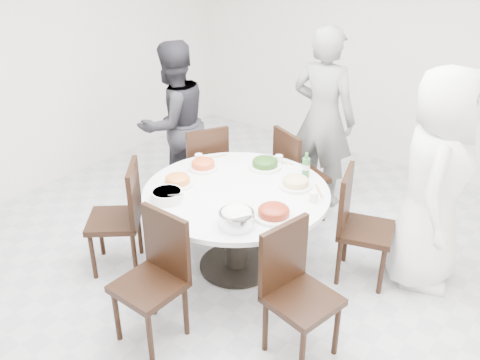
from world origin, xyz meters
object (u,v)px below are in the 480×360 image
Objects in this scene: chair_se at (303,297)px; diner_right at (435,181)px; rice_bowl at (237,219)px; soup_bowl at (167,195)px; beverage_bottle at (306,165)px; dining_table at (236,230)px; chair_nw at (202,168)px; chair_n at (302,175)px; chair_s at (148,283)px; chair_ne at (366,228)px; chair_sw at (114,218)px; diner_left at (174,123)px; diner_middle at (323,118)px.

chair_se is 1.43m from diner_right.
rice_bowl is (-0.96, -1.24, -0.09)m from diner_right.
beverage_bottle is at bearing 56.61° from soup_bowl.
dining_table is 1.05m from chair_nw.
chair_n is 3.72× the size of rice_bowl.
chair_nw is 1.00× the size of chair_s.
diner_right reaches higher than chair_s.
chair_ne and chair_sw have the same top height.
chair_s is 3.85× the size of soup_bowl.
chair_s and chair_se have the same top height.
chair_se is at bearing -59.37° from beverage_bottle.
chair_se is at bearing 52.77° from chair_sw.
chair_ne is at bearing 38.03° from soup_bowl.
dining_table is 1.58× the size of chair_nw.
chair_sw and chair_s have the same top height.
diner_left is (-2.23, 1.14, 0.36)m from chair_se.
chair_s is at bearing 23.63° from chair_sw.
rice_bowl is at bearing 64.52° from chair_s.
dining_table is 5.87× the size of rice_bowl.
chair_se is at bearing 72.14° from diner_left.
diner_left is (-2.20, 0.11, 0.36)m from chair_ne.
diner_middle is 1.51m from diner_left.
chair_nw is at bearing 118.24° from soup_bowl.
chair_se is at bearing -7.98° from rice_bowl.
beverage_bottle is (1.15, 1.14, 0.38)m from chair_sw.
chair_n is at bearing 89.84° from dining_table.
chair_nw is 1.31m from diner_middle.
chair_nw is 2.22m from diner_right.
chair_s is (0.90, -1.59, 0.00)m from chair_nw.
chair_sw is 3.85× the size of soup_bowl.
chair_n reaches higher than rice_bowl.
diner_middle is (-0.04, 0.43, 0.44)m from chair_n.
diner_middle is 1.10× the size of diner_left.
chair_s is at bearing 130.67° from diner_right.
soup_bowl is (0.55, -1.02, 0.31)m from chair_nw.
chair_s is at bearing 47.76° from diner_left.
chair_se is at bearing 164.57° from chair_ne.
chair_s is 0.53× the size of diner_right.
beverage_bottle is at bearing 91.20° from diner_right.
soup_bowl is (0.50, 0.15, 0.31)m from chair_sw.
rice_bowl is at bearing 58.49° from chair_sw.
beverage_bottle is at bearing 90.44° from rice_bowl.
chair_sw is (-0.83, -0.60, 0.10)m from dining_table.
chair_se is 4.32× the size of beverage_bottle.
chair_ne is at bearing 112.89° from diner_right.
chair_nw is at bearing 142.31° from chair_sw.
dining_table is 1.50m from diner_left.
chair_se is (1.77, 0.09, 0.00)m from chair_sw.
chair_n is at bearing 43.46° from chair_ne.
chair_sw is 0.95m from chair_s.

